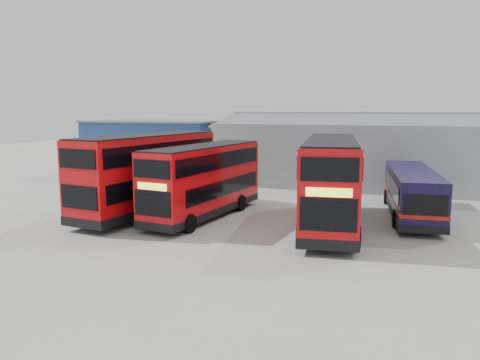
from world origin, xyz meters
TOP-DOWN VIEW (x-y plane):
  - ground_plane at (0.00, 0.00)m, footprint 120.00×120.00m
  - office_block at (-14.00, 17.99)m, footprint 12.30×8.32m
  - maintenance_shed at (8.00, 20.00)m, footprint 30.50×12.00m
  - double_decker_left at (-6.31, 3.18)m, footprint 3.82×11.26m
  - double_decker_centre at (-2.79, 3.36)m, footprint 3.38×9.94m
  - double_decker_right at (4.32, 3.52)m, footprint 4.19×11.17m
  - single_decker_blue at (8.32, 7.49)m, footprint 3.49×10.20m
  - panel_van at (-15.26, 13.51)m, footprint 3.83×5.63m

SIDE VIEW (x-z plane):
  - ground_plane at x=0.00m, z-range 0.00..0.00m
  - panel_van at x=-15.26m, z-range 0.13..2.43m
  - single_decker_blue at x=8.32m, z-range -0.01..2.70m
  - double_decker_centre at x=-2.79m, z-range -0.01..4.12m
  - double_decker_right at x=4.32m, z-range -0.01..4.61m
  - double_decker_left at x=-6.31m, z-range -0.01..4.66m
  - office_block at x=-14.00m, z-range 0.02..5.14m
  - maintenance_shed at x=8.00m, z-range -0.34..5.55m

